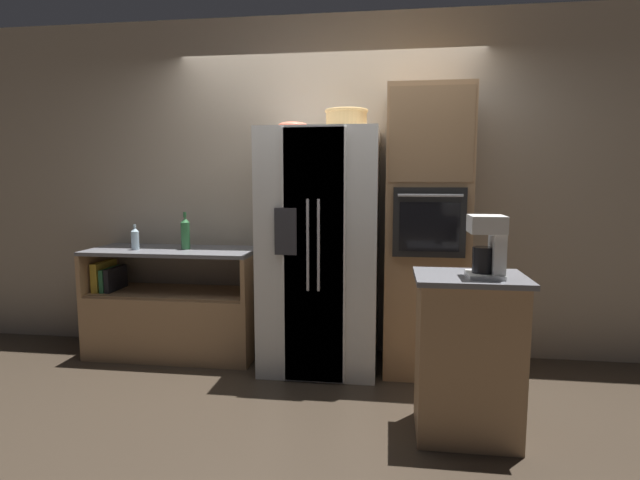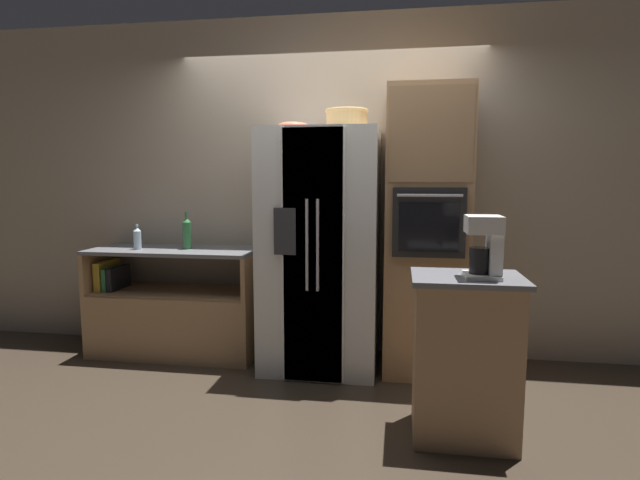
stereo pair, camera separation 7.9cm
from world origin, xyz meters
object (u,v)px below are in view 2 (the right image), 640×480
at_px(bottle_tall, 137,238).
at_px(bottle_short, 187,233).
at_px(wall_oven, 426,232).
at_px(fruit_bowl, 293,126).
at_px(refrigerator, 321,250).
at_px(coffee_maker, 487,244).
at_px(wicker_basket, 347,119).

distance_m(bottle_tall, bottle_short, 0.41).
xyz_separation_m(wall_oven, fruit_bowl, (-1.00, -0.08, 0.80)).
distance_m(refrigerator, coffee_maker, 1.48).
distance_m(wall_oven, fruit_bowl, 1.29).
bearing_deg(coffee_maker, fruit_bowl, 142.31).
distance_m(wall_oven, wicker_basket, 1.04).
height_order(wall_oven, bottle_short, wall_oven).
distance_m(bottle_tall, coffee_maker, 2.80).
bearing_deg(bottle_tall, wicker_basket, -0.06).
height_order(refrigerator, bottle_tall, refrigerator).
bearing_deg(refrigerator, wall_oven, 3.75).
distance_m(wicker_basket, bottle_short, 1.60).
bearing_deg(wall_oven, wicker_basket, -176.11).
relative_size(refrigerator, bottle_short, 5.99).
xyz_separation_m(refrigerator, wall_oven, (0.80, 0.05, 0.15)).
relative_size(bottle_tall, bottle_short, 0.68).
distance_m(fruit_bowl, coffee_maker, 1.77).
bearing_deg(coffee_maker, bottle_short, 153.40).
relative_size(wall_oven, wicker_basket, 6.57).
xyz_separation_m(wall_oven, coffee_maker, (0.27, -1.06, 0.05)).
bearing_deg(wicker_basket, refrigerator, -176.69).
bearing_deg(wicker_basket, bottle_short, 176.50).
xyz_separation_m(wicker_basket, bottle_tall, (-1.73, 0.00, -0.93)).
bearing_deg(fruit_bowl, coffee_maker, -37.69).
relative_size(wicker_basket, bottle_short, 1.06).
relative_size(refrigerator, wicker_basket, 5.68).
relative_size(refrigerator, wall_oven, 0.86).
relative_size(bottle_tall, coffee_maker, 0.61).
bearing_deg(wicker_basket, bottle_tall, 179.94).
relative_size(refrigerator, coffee_maker, 5.44).
bearing_deg(bottle_short, refrigerator, -4.65).
height_order(bottle_short, coffee_maker, coffee_maker).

